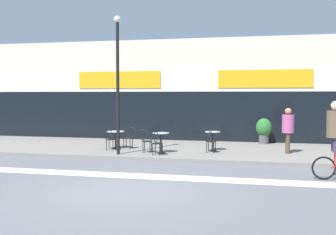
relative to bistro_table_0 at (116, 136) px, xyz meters
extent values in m
plane|color=#5B5B60|center=(2.58, -6.65, -0.63)|extent=(120.00, 120.00, 0.00)
cube|color=slate|center=(2.58, 0.60, -0.57)|extent=(40.00, 5.50, 0.12)
cube|color=beige|center=(2.58, 5.35, 1.91)|extent=(40.00, 4.00, 5.10)
cube|color=black|center=(2.58, 3.38, 0.69)|extent=(38.80, 0.10, 2.40)
cube|color=beige|center=(2.58, 3.40, 2.49)|extent=(39.20, 0.14, 1.20)
cube|color=orange|center=(-1.00, 3.33, 2.49)|extent=(4.32, 0.08, 0.84)
cube|color=orange|center=(6.16, 3.33, 2.49)|extent=(4.32, 0.08, 0.84)
cube|color=silver|center=(2.58, -4.72, -0.63)|extent=(36.00, 0.70, 0.01)
cylinder|color=black|center=(0.00, 0.00, -0.50)|extent=(0.42, 0.42, 0.02)
cylinder|color=black|center=(0.00, 0.00, -0.17)|extent=(0.07, 0.07, 0.69)
cylinder|color=#ADA8A3|center=(0.00, 0.00, 0.19)|extent=(0.76, 0.76, 0.02)
cylinder|color=black|center=(2.18, -0.90, -0.50)|extent=(0.35, 0.35, 0.02)
cylinder|color=black|center=(2.18, -0.90, -0.14)|extent=(0.07, 0.07, 0.75)
cylinder|color=#ADA8A3|center=(2.18, -0.90, 0.25)|extent=(0.64, 0.64, 0.02)
cylinder|color=black|center=(4.07, 0.14, -0.50)|extent=(0.34, 0.34, 0.02)
cylinder|color=black|center=(4.07, 0.14, -0.14)|extent=(0.07, 0.07, 0.74)
cylinder|color=#ADA8A3|center=(4.07, 0.14, 0.24)|extent=(0.61, 0.61, 0.02)
cylinder|color=black|center=(0.00, -0.55, -0.08)|extent=(0.41, 0.41, 0.03)
cylinder|color=black|center=(-0.14, -0.41, -0.30)|extent=(0.03, 0.03, 0.42)
cylinder|color=black|center=(0.14, -0.41, -0.30)|extent=(0.03, 0.03, 0.42)
cylinder|color=black|center=(-0.14, -0.69, -0.30)|extent=(0.03, 0.03, 0.42)
cylinder|color=black|center=(0.14, -0.69, -0.30)|extent=(0.03, 0.03, 0.42)
torus|color=black|center=(0.00, -0.72, 0.18)|extent=(0.04, 0.41, 0.41)
cylinder|color=black|center=(-0.17, -0.72, 0.05)|extent=(0.03, 0.03, 0.23)
cylinder|color=black|center=(0.17, -0.72, 0.05)|extent=(0.03, 0.03, 0.23)
cylinder|color=black|center=(0.55, 0.00, -0.08)|extent=(0.42, 0.42, 0.03)
cylinder|color=black|center=(0.40, -0.13, -0.30)|extent=(0.03, 0.03, 0.42)
cylinder|color=black|center=(0.42, 0.15, -0.30)|extent=(0.03, 0.03, 0.42)
cylinder|color=black|center=(0.68, -0.15, -0.30)|extent=(0.03, 0.03, 0.42)
cylinder|color=black|center=(0.70, 0.13, -0.30)|extent=(0.03, 0.03, 0.42)
torus|color=black|center=(0.72, -0.01, 0.18)|extent=(0.41, 0.05, 0.41)
cylinder|color=black|center=(0.71, -0.18, 0.05)|extent=(0.03, 0.03, 0.23)
cylinder|color=black|center=(0.73, 0.16, 0.05)|extent=(0.03, 0.03, 0.23)
cylinder|color=black|center=(2.18, -1.45, -0.08)|extent=(0.44, 0.44, 0.03)
cylinder|color=black|center=(2.06, -1.29, -0.30)|extent=(0.03, 0.03, 0.42)
cylinder|color=black|center=(2.34, -1.32, -0.30)|extent=(0.03, 0.03, 0.42)
cylinder|color=black|center=(2.02, -1.57, -0.30)|extent=(0.03, 0.03, 0.42)
cylinder|color=black|center=(2.30, -1.60, -0.30)|extent=(0.03, 0.03, 0.42)
torus|color=black|center=(2.16, -1.62, 0.18)|extent=(0.08, 0.41, 0.41)
cylinder|color=black|center=(1.99, -1.60, 0.05)|extent=(0.03, 0.03, 0.23)
cylinder|color=black|center=(2.33, -1.64, 0.05)|extent=(0.03, 0.03, 0.23)
cylinder|color=black|center=(1.63, -0.90, -0.08)|extent=(0.42, 0.42, 0.03)
cylinder|color=black|center=(1.76, -0.75, -0.30)|extent=(0.03, 0.03, 0.42)
cylinder|color=black|center=(1.78, -1.03, -0.30)|extent=(0.03, 0.03, 0.42)
cylinder|color=black|center=(1.48, -0.77, -0.30)|extent=(0.03, 0.03, 0.42)
cylinder|color=black|center=(1.50, -1.04, -0.30)|extent=(0.03, 0.03, 0.42)
torus|color=black|center=(1.46, -0.91, 0.18)|extent=(0.41, 0.05, 0.41)
cylinder|color=black|center=(1.45, -0.74, 0.05)|extent=(0.03, 0.03, 0.23)
cylinder|color=black|center=(1.47, -1.08, 0.05)|extent=(0.03, 0.03, 0.23)
cylinder|color=black|center=(4.07, -0.41, -0.08)|extent=(0.45, 0.45, 0.03)
cylinder|color=black|center=(3.95, -0.25, -0.30)|extent=(0.03, 0.03, 0.42)
cylinder|color=black|center=(4.23, -0.29, -0.30)|extent=(0.03, 0.03, 0.42)
cylinder|color=black|center=(3.91, -0.53, -0.30)|extent=(0.03, 0.03, 0.42)
cylinder|color=black|center=(4.19, -0.57, -0.30)|extent=(0.03, 0.03, 0.42)
torus|color=black|center=(4.05, -0.58, 0.18)|extent=(0.09, 0.41, 0.41)
cylinder|color=black|center=(3.88, -0.55, 0.05)|extent=(0.03, 0.03, 0.23)
cylinder|color=black|center=(4.22, -0.60, 0.05)|extent=(0.03, 0.03, 0.23)
cylinder|color=#4C4C51|center=(6.14, 2.85, -0.30)|extent=(0.45, 0.45, 0.44)
ellipsoid|color=#28662D|center=(6.14, 2.85, 0.23)|extent=(0.72, 0.72, 0.86)
cylinder|color=black|center=(0.70, -1.62, 1.97)|extent=(0.12, 0.12, 4.96)
sphere|color=beige|center=(0.70, -1.62, 4.53)|extent=(0.26, 0.26, 0.26)
torus|color=black|center=(7.62, -4.07, -0.31)|extent=(0.66, 0.08, 0.66)
cylinder|color=red|center=(7.90, -4.06, -0.08)|extent=(0.04, 0.04, 0.46)
cylinder|color=#382D47|center=(7.90, -3.97, 0.36)|extent=(0.17, 0.17, 0.41)
cylinder|color=#382D47|center=(7.91, -4.15, 0.36)|extent=(0.17, 0.17, 0.41)
cylinder|color=brown|center=(7.90, -4.06, 0.93)|extent=(0.50, 0.50, 0.74)
sphere|color=beige|center=(7.90, -4.06, 1.43)|extent=(0.28, 0.28, 0.28)
cylinder|color=#4C3D2D|center=(6.97, 0.09, -0.12)|extent=(0.16, 0.16, 0.79)
cylinder|color=#4C3D2D|center=(6.97, -0.08, -0.12)|extent=(0.16, 0.16, 0.79)
cylinder|color=#A84C7F|center=(6.97, 0.00, 0.63)|extent=(0.45, 0.45, 0.69)
sphere|color=#9E7051|center=(6.97, 0.00, 1.10)|extent=(0.26, 0.26, 0.26)
camera|label=1|loc=(5.70, -15.60, 1.75)|focal=42.00mm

